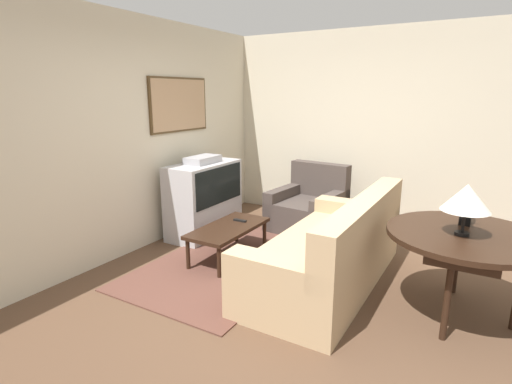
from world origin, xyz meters
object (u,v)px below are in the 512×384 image
at_px(armchair, 308,209).
at_px(console_table, 467,240).
at_px(tv, 204,198).
at_px(table_lamp, 467,198).
at_px(mantel_clock, 466,210).
at_px(coffee_table, 228,230).
at_px(couch, 331,253).

xyz_separation_m(armchair, console_table, (-1.45, -1.99, 0.40)).
bearing_deg(tv, console_table, -99.78).
xyz_separation_m(table_lamp, mantel_clock, (0.34, -0.00, -0.19)).
height_order(tv, console_table, tv).
height_order(tv, coffee_table, tv).
height_order(couch, table_lamp, table_lamp).
height_order(coffee_table, mantel_clock, mantel_clock).
distance_m(coffee_table, table_lamp, 2.42).
xyz_separation_m(coffee_table, mantel_clock, (0.25, -2.32, 0.51)).
distance_m(tv, console_table, 3.14).
relative_size(tv, coffee_table, 1.02).
relative_size(coffee_table, console_table, 0.84).
relative_size(console_table, mantel_clock, 5.40).
height_order(tv, table_lamp, table_lamp).
xyz_separation_m(couch, table_lamp, (-0.11, -1.11, 0.74)).
bearing_deg(console_table, couch, 88.43).
bearing_deg(tv, armchair, -50.20).
xyz_separation_m(tv, console_table, (-0.53, -3.09, 0.19)).
xyz_separation_m(armchair, coffee_table, (-1.44, 0.36, 0.06)).
bearing_deg(couch, coffee_table, -88.85).
height_order(tv, couch, tv).
xyz_separation_m(couch, coffee_table, (-0.02, 1.20, 0.03)).
bearing_deg(table_lamp, tv, 78.67).
bearing_deg(couch, armchair, -148.99).
xyz_separation_m(console_table, table_lamp, (-0.08, 0.04, 0.37)).
xyz_separation_m(tv, armchair, (0.92, -1.10, -0.21)).
relative_size(couch, mantel_clock, 9.54).
xyz_separation_m(coffee_table, console_table, (-0.01, -2.35, 0.34)).
height_order(tv, mantel_clock, tv).
bearing_deg(mantel_clock, coffee_table, 96.21).
height_order(table_lamp, mantel_clock, table_lamp).
relative_size(console_table, table_lamp, 2.99).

